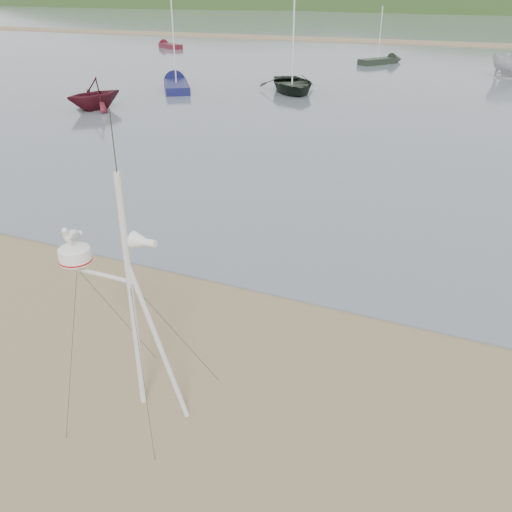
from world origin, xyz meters
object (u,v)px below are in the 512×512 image
at_px(boat_dark, 293,50).
at_px(sailboat_dark_mid, 387,60).
at_px(mast_rig, 132,344).
at_px(boat_red, 92,79).
at_px(dinghy_red_far, 166,45).
at_px(sailboat_blue_near, 175,83).

distance_m(boat_dark, sailboat_dark_mid, 18.57).
height_order(mast_rig, boat_red, mast_rig).
height_order(boat_red, dinghy_red_far, boat_red).
bearing_deg(boat_dark, sailboat_dark_mid, 49.85).
height_order(boat_red, sailboat_dark_mid, sailboat_dark_mid).
bearing_deg(mast_rig, boat_dark, 106.25).
bearing_deg(boat_dark, dinghy_red_far, 103.73).
height_order(sailboat_blue_near, sailboat_dark_mid, sailboat_blue_near).
distance_m(boat_dark, dinghy_red_far, 33.69).
distance_m(boat_red, dinghy_red_far, 36.85).
bearing_deg(sailboat_dark_mid, sailboat_blue_near, -118.28).
xyz_separation_m(boat_red, dinghy_red_far, (-16.61, 32.86, -1.40)).
bearing_deg(sailboat_blue_near, dinghy_red_far, 124.15).
xyz_separation_m(boat_red, sailboat_blue_near, (-0.28, 8.79, -1.38)).
xyz_separation_m(mast_rig, dinghy_red_far, (-32.94, 51.72, -0.85)).
xyz_separation_m(boat_dark, boat_red, (-7.94, -9.91, -0.98)).
distance_m(mast_rig, sailboat_dark_mid, 47.46).
height_order(boat_dark, sailboat_blue_near, sailboat_blue_near).
bearing_deg(sailboat_dark_mid, dinghy_red_far, 170.13).
xyz_separation_m(sailboat_blue_near, dinghy_red_far, (-16.33, 24.08, -0.01)).
distance_m(sailboat_dark_mid, dinghy_red_far, 27.18).
xyz_separation_m(mast_rig, boat_dark, (-8.39, 28.77, 1.53)).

